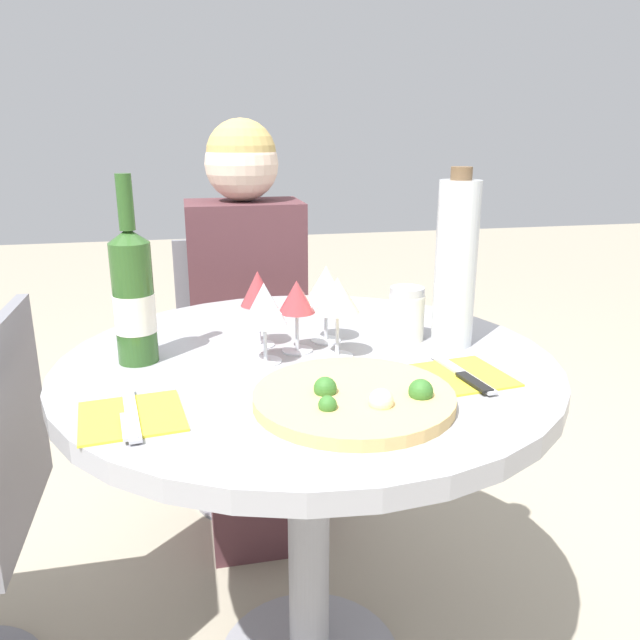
{
  "coord_description": "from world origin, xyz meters",
  "views": [
    {
      "loc": [
        -0.21,
        -1.09,
        1.14
      ],
      "look_at": [
        0.0,
        -0.09,
        0.83
      ],
      "focal_mm": 35.0,
      "sensor_mm": 36.0,
      "label": 1
    }
  ],
  "objects_px": {
    "seated_diner": "(250,343)",
    "tall_carafe": "(456,263)",
    "chair_behind_diner": "(247,374)",
    "wine_bottle": "(134,296)",
    "pizza_large": "(355,398)",
    "dining_table": "(308,420)"
  },
  "relations": [
    {
      "from": "dining_table",
      "to": "tall_carafe",
      "type": "height_order",
      "value": "tall_carafe"
    },
    {
      "from": "dining_table",
      "to": "wine_bottle",
      "type": "distance_m",
      "value": 0.4
    },
    {
      "from": "seated_diner",
      "to": "wine_bottle",
      "type": "xyz_separation_m",
      "value": [
        -0.27,
        -0.6,
        0.31
      ]
    },
    {
      "from": "chair_behind_diner",
      "to": "wine_bottle",
      "type": "relative_size",
      "value": 2.39
    },
    {
      "from": "dining_table",
      "to": "tall_carafe",
      "type": "xyz_separation_m",
      "value": [
        0.3,
        0.01,
        0.3
      ]
    },
    {
      "from": "seated_diner",
      "to": "wine_bottle",
      "type": "bearing_deg",
      "value": 66.2
    },
    {
      "from": "pizza_large",
      "to": "tall_carafe",
      "type": "relative_size",
      "value": 0.91
    },
    {
      "from": "seated_diner",
      "to": "tall_carafe",
      "type": "relative_size",
      "value": 3.41
    },
    {
      "from": "chair_behind_diner",
      "to": "pizza_large",
      "type": "xyz_separation_m",
      "value": [
        0.08,
        -1.01,
        0.35
      ]
    },
    {
      "from": "seated_diner",
      "to": "tall_carafe",
      "type": "distance_m",
      "value": 0.8
    },
    {
      "from": "chair_behind_diner",
      "to": "pizza_large",
      "type": "distance_m",
      "value": 1.07
    },
    {
      "from": "seated_diner",
      "to": "pizza_large",
      "type": "height_order",
      "value": "seated_diner"
    },
    {
      "from": "seated_diner",
      "to": "pizza_large",
      "type": "relative_size",
      "value": 3.74
    },
    {
      "from": "chair_behind_diner",
      "to": "tall_carafe",
      "type": "distance_m",
      "value": 0.98
    },
    {
      "from": "chair_behind_diner",
      "to": "pizza_large",
      "type": "bearing_deg",
      "value": 94.25
    },
    {
      "from": "seated_diner",
      "to": "pizza_large",
      "type": "xyz_separation_m",
      "value": [
        0.08,
        -0.87,
        0.2
      ]
    },
    {
      "from": "dining_table",
      "to": "chair_behind_diner",
      "type": "bearing_deg",
      "value": 93.27
    },
    {
      "from": "pizza_large",
      "to": "tall_carafe",
      "type": "distance_m",
      "value": 0.39
    },
    {
      "from": "pizza_large",
      "to": "tall_carafe",
      "type": "height_order",
      "value": "tall_carafe"
    },
    {
      "from": "pizza_large",
      "to": "chair_behind_diner",
      "type": "bearing_deg",
      "value": 94.25
    },
    {
      "from": "dining_table",
      "to": "wine_bottle",
      "type": "relative_size",
      "value": 2.74
    },
    {
      "from": "chair_behind_diner",
      "to": "tall_carafe",
      "type": "relative_size",
      "value": 2.35
    }
  ]
}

